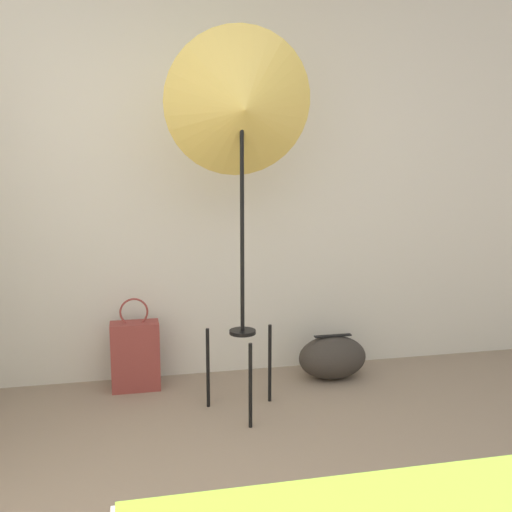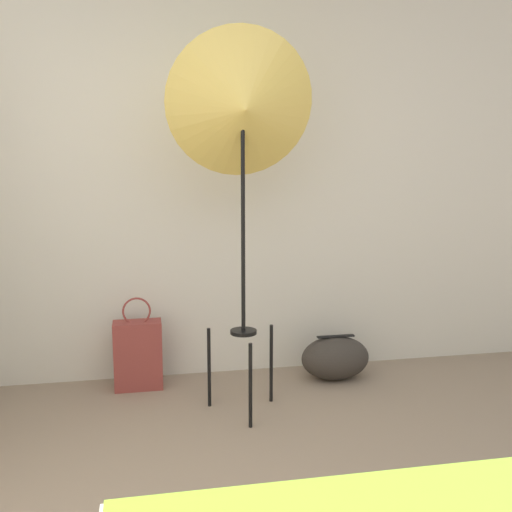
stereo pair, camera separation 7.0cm
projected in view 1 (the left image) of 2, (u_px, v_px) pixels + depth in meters
wall_back at (205, 174)px, 3.77m from camera, size 8.00×0.05×2.60m
photo_umbrella at (242, 109)px, 3.09m from camera, size 0.80×0.41×2.08m
tote_bag at (135, 355)px, 3.65m from camera, size 0.29×0.15×0.57m
duffel_bag at (332, 357)px, 3.84m from camera, size 0.44×0.28×0.29m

